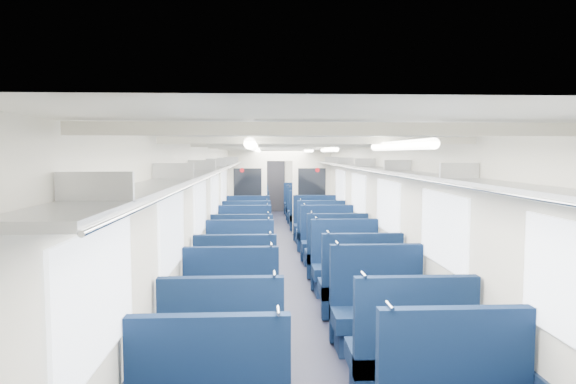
# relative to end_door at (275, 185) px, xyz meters

# --- Properties ---
(floor) EXTENTS (2.80, 18.00, 0.01)m
(floor) POSITION_rel_end_door_xyz_m (0.00, -8.94, -1.00)
(floor) COLOR black
(floor) RESTS_ON ground
(ceiling) EXTENTS (2.80, 18.00, 0.01)m
(ceiling) POSITION_rel_end_door_xyz_m (0.00, -8.94, 1.35)
(ceiling) COLOR white
(ceiling) RESTS_ON wall_left
(wall_left) EXTENTS (0.02, 18.00, 2.35)m
(wall_left) POSITION_rel_end_door_xyz_m (-1.40, -8.94, 0.18)
(wall_left) COLOR beige
(wall_left) RESTS_ON floor
(dado_left) EXTENTS (0.03, 17.90, 0.70)m
(dado_left) POSITION_rel_end_door_xyz_m (-1.39, -8.94, -0.65)
(dado_left) COLOR #101D36
(dado_left) RESTS_ON floor
(wall_right) EXTENTS (0.02, 18.00, 2.35)m
(wall_right) POSITION_rel_end_door_xyz_m (1.40, -8.94, 0.18)
(wall_right) COLOR beige
(wall_right) RESTS_ON floor
(dado_right) EXTENTS (0.03, 17.90, 0.70)m
(dado_right) POSITION_rel_end_door_xyz_m (1.39, -8.94, -0.65)
(dado_right) COLOR #101D36
(dado_right) RESTS_ON floor
(wall_far) EXTENTS (2.80, 0.02, 2.35)m
(wall_far) POSITION_rel_end_door_xyz_m (0.00, 0.06, 0.18)
(wall_far) COLOR beige
(wall_far) RESTS_ON floor
(luggage_rack_left) EXTENTS (0.36, 17.40, 0.18)m
(luggage_rack_left) POSITION_rel_end_door_xyz_m (-1.21, -8.94, 0.97)
(luggage_rack_left) COLOR #B2B5BA
(luggage_rack_left) RESTS_ON wall_left
(luggage_rack_right) EXTENTS (0.36, 17.40, 0.18)m
(luggage_rack_right) POSITION_rel_end_door_xyz_m (1.21, -8.94, 0.97)
(luggage_rack_right) COLOR #B2B5BA
(luggage_rack_right) RESTS_ON wall_right
(windows) EXTENTS (2.78, 15.60, 0.75)m
(windows) POSITION_rel_end_door_xyz_m (0.00, -9.40, 0.42)
(windows) COLOR white
(windows) RESTS_ON wall_left
(ceiling_fittings) EXTENTS (2.70, 16.06, 0.11)m
(ceiling_fittings) POSITION_rel_end_door_xyz_m (0.00, -9.20, 1.29)
(ceiling_fittings) COLOR beige
(ceiling_fittings) RESTS_ON ceiling
(end_door) EXTENTS (0.75, 0.06, 2.00)m
(end_door) POSITION_rel_end_door_xyz_m (0.00, 0.00, 0.00)
(end_door) COLOR black
(end_door) RESTS_ON floor
(bulkhead) EXTENTS (2.80, 0.10, 2.35)m
(bulkhead) POSITION_rel_end_door_xyz_m (-0.00, -5.41, 0.23)
(bulkhead) COLOR beige
(bulkhead) RESTS_ON floor
(seat_4) EXTENTS (1.07, 0.59, 1.19)m
(seat_4) POSITION_rel_end_door_xyz_m (-0.83, -14.84, -0.63)
(seat_4) COLOR #0D2041
(seat_4) RESTS_ON floor
(seat_5) EXTENTS (1.07, 0.59, 1.19)m
(seat_5) POSITION_rel_end_door_xyz_m (0.83, -14.90, -0.63)
(seat_5) COLOR #0D2041
(seat_5) RESTS_ON floor
(seat_6) EXTENTS (1.07, 0.59, 1.19)m
(seat_6) POSITION_rel_end_door_xyz_m (-0.83, -13.75, -0.63)
(seat_6) COLOR #0D2041
(seat_6) RESTS_ON floor
(seat_7) EXTENTS (1.07, 0.59, 1.19)m
(seat_7) POSITION_rel_end_door_xyz_m (0.83, -13.68, -0.63)
(seat_7) COLOR #0D2041
(seat_7) RESTS_ON floor
(seat_8) EXTENTS (1.07, 0.59, 1.19)m
(seat_8) POSITION_rel_end_door_xyz_m (-0.83, -12.60, -0.63)
(seat_8) COLOR #0D2041
(seat_8) RESTS_ON floor
(seat_9) EXTENTS (1.07, 0.59, 1.19)m
(seat_9) POSITION_rel_end_door_xyz_m (0.83, -12.58, -0.63)
(seat_9) COLOR #0D2041
(seat_9) RESTS_ON floor
(seat_10) EXTENTS (1.07, 0.59, 1.19)m
(seat_10) POSITION_rel_end_door_xyz_m (-0.83, -11.44, -0.63)
(seat_10) COLOR #0D2041
(seat_10) RESTS_ON floor
(seat_11) EXTENTS (1.07, 0.59, 1.19)m
(seat_11) POSITION_rel_end_door_xyz_m (0.83, -11.42, -0.63)
(seat_11) COLOR #0D2041
(seat_11) RESTS_ON floor
(seat_12) EXTENTS (1.07, 0.59, 1.19)m
(seat_12) POSITION_rel_end_door_xyz_m (-0.83, -10.41, -0.63)
(seat_12) COLOR #0D2041
(seat_12) RESTS_ON floor
(seat_13) EXTENTS (1.07, 0.59, 1.19)m
(seat_13) POSITION_rel_end_door_xyz_m (0.83, -10.38, -0.63)
(seat_13) COLOR #0D2041
(seat_13) RESTS_ON floor
(seat_14) EXTENTS (1.07, 0.59, 1.19)m
(seat_14) POSITION_rel_end_door_xyz_m (-0.83, -9.18, -0.63)
(seat_14) COLOR #0D2041
(seat_14) RESTS_ON floor
(seat_15) EXTENTS (1.07, 0.59, 1.19)m
(seat_15) POSITION_rel_end_door_xyz_m (0.83, -9.22, -0.63)
(seat_15) COLOR #0D2041
(seat_15) RESTS_ON floor
(seat_16) EXTENTS (1.07, 0.59, 1.19)m
(seat_16) POSITION_rel_end_door_xyz_m (-0.83, -7.93, -0.63)
(seat_16) COLOR #0D2041
(seat_16) RESTS_ON floor
(seat_17) EXTENTS (1.07, 0.59, 1.19)m
(seat_17) POSITION_rel_end_door_xyz_m (0.83, -7.93, -0.63)
(seat_17) COLOR #0D2041
(seat_17) RESTS_ON floor
(seat_18) EXTENTS (1.07, 0.59, 1.19)m
(seat_18) POSITION_rel_end_door_xyz_m (-0.83, -6.87, -0.63)
(seat_18) COLOR #0D2041
(seat_18) RESTS_ON floor
(seat_19) EXTENTS (1.07, 0.59, 1.19)m
(seat_19) POSITION_rel_end_door_xyz_m (0.83, -6.78, -0.63)
(seat_19) COLOR #0D2041
(seat_19) RESTS_ON floor
(seat_20) EXTENTS (1.07, 0.59, 1.19)m
(seat_20) POSITION_rel_end_door_xyz_m (-0.83, -4.94, -0.63)
(seat_20) COLOR #0D2041
(seat_20) RESTS_ON floor
(seat_21) EXTENTS (1.07, 0.59, 1.19)m
(seat_21) POSITION_rel_end_door_xyz_m (0.83, -4.85, -0.63)
(seat_21) COLOR #0D2041
(seat_21) RESTS_ON floor
(seat_22) EXTENTS (1.07, 0.59, 1.19)m
(seat_22) POSITION_rel_end_door_xyz_m (-0.83, -3.66, -0.63)
(seat_22) COLOR #0D2041
(seat_22) RESTS_ON floor
(seat_23) EXTENTS (1.07, 0.59, 1.19)m
(seat_23) POSITION_rel_end_door_xyz_m (0.83, -3.71, -0.63)
(seat_23) COLOR #0D2041
(seat_23) RESTS_ON floor
(seat_24) EXTENTS (1.07, 0.59, 1.19)m
(seat_24) POSITION_rel_end_door_xyz_m (-0.83, -2.50, -0.63)
(seat_24) COLOR #0D2041
(seat_24) RESTS_ON floor
(seat_25) EXTENTS (1.07, 0.59, 1.19)m
(seat_25) POSITION_rel_end_door_xyz_m (0.83, -2.59, -0.63)
(seat_25) COLOR #0D2041
(seat_25) RESTS_ON floor
(seat_26) EXTENTS (1.07, 0.59, 1.19)m
(seat_26) POSITION_rel_end_door_xyz_m (-0.83, -1.40, -0.63)
(seat_26) COLOR #0D2041
(seat_26) RESTS_ON floor
(seat_27) EXTENTS (1.07, 0.59, 1.19)m
(seat_27) POSITION_rel_end_door_xyz_m (0.83, -1.25, -0.63)
(seat_27) COLOR #0D2041
(seat_27) RESTS_ON floor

